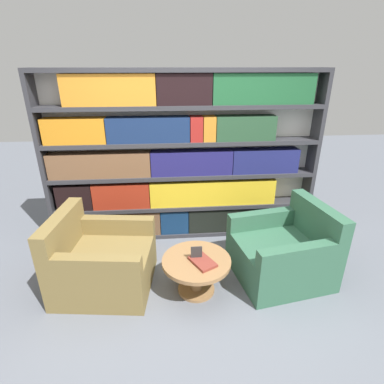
# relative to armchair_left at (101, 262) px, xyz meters

# --- Properties ---
(ground_plane) EXTENTS (14.00, 14.00, 0.00)m
(ground_plane) POSITION_rel_armchair_left_xyz_m (0.92, -0.35, -0.28)
(ground_plane) COLOR slate
(bookshelf) EXTENTS (3.40, 0.30, 2.12)m
(bookshelf) POSITION_rel_armchair_left_xyz_m (0.88, 1.00, 0.76)
(bookshelf) COLOR silver
(bookshelf) RESTS_ON ground_plane
(armchair_left) EXTENTS (1.02, 0.95, 0.82)m
(armchair_left) POSITION_rel_armchair_left_xyz_m (0.00, 0.00, 0.00)
(armchair_left) COLOR olive
(armchair_left) RESTS_ON ground_plane
(armchair_right) EXTENTS (1.06, 1.00, 0.82)m
(armchair_right) POSITION_rel_armchair_left_xyz_m (1.94, 0.00, 0.00)
(armchair_right) COLOR #336047
(armchair_right) RESTS_ON ground_plane
(coffee_table) EXTENTS (0.69, 0.69, 0.38)m
(coffee_table) POSITION_rel_armchair_left_xyz_m (0.97, -0.18, -0.01)
(coffee_table) COLOR olive
(coffee_table) RESTS_ON ground_plane
(table_sign) EXTENTS (0.11, 0.06, 0.15)m
(table_sign) POSITION_rel_armchair_left_xyz_m (0.97, -0.18, 0.16)
(table_sign) COLOR black
(table_sign) RESTS_ON coffee_table
(stray_book) EXTENTS (0.28, 0.32, 0.03)m
(stray_book) POSITION_rel_armchair_left_xyz_m (1.02, -0.24, 0.11)
(stray_book) COLOR brown
(stray_book) RESTS_ON coffee_table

